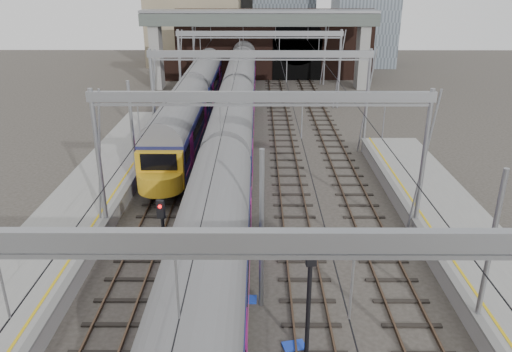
{
  "coord_description": "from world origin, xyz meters",
  "views": [
    {
      "loc": [
        -0.15,
        -15.63,
        13.01
      ],
      "look_at": [
        -0.26,
        10.7,
        2.4
      ],
      "focal_mm": 35.0,
      "sensor_mm": 36.0,
      "label": 1
    }
  ],
  "objects_px": {
    "train_second": "(193,100)",
    "train_main": "(237,103)",
    "signal_near_centre": "(310,287)",
    "signal_near_left": "(163,234)"
  },
  "relations": [
    {
      "from": "signal_near_centre",
      "to": "train_main",
      "type": "bearing_deg",
      "value": 87.76
    },
    {
      "from": "train_main",
      "to": "signal_near_centre",
      "type": "bearing_deg",
      "value": -82.77
    },
    {
      "from": "signal_near_centre",
      "to": "train_second",
      "type": "bearing_deg",
      "value": 94.84
    },
    {
      "from": "train_main",
      "to": "signal_near_centre",
      "type": "xyz_separation_m",
      "value": [
        3.63,
        -28.62,
        0.46
      ]
    },
    {
      "from": "signal_near_left",
      "to": "signal_near_centre",
      "type": "bearing_deg",
      "value": -23.76
    },
    {
      "from": "signal_near_left",
      "to": "train_main",
      "type": "bearing_deg",
      "value": 97.2
    },
    {
      "from": "train_main",
      "to": "signal_near_left",
      "type": "bearing_deg",
      "value": -95.08
    },
    {
      "from": "signal_near_centre",
      "to": "signal_near_left",
      "type": "bearing_deg",
      "value": 134.51
    },
    {
      "from": "train_second",
      "to": "train_main",
      "type": "bearing_deg",
      "value": -18.2
    },
    {
      "from": "train_second",
      "to": "signal_near_left",
      "type": "xyz_separation_m",
      "value": [
        1.83,
        -25.71,
        0.28
      ]
    }
  ]
}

